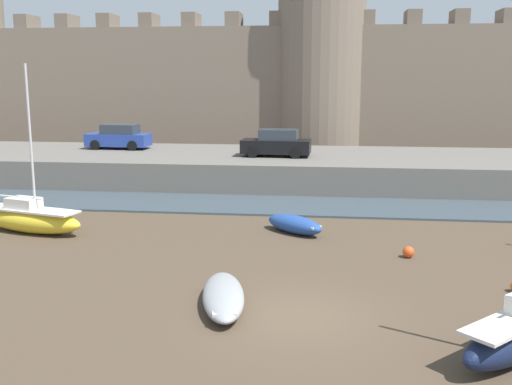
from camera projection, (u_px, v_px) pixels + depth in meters
The scene contains 10 objects.
ground_plane at pixel (299, 317), 16.26m from camera, with size 160.00×160.00×0.00m, color #4C3D2D.
water_channel at pixel (313, 206), 29.83m from camera, with size 80.00×4.50×0.10m, color #3D4C56.
quay_road at pixel (316, 168), 36.74m from camera, with size 71.79×10.00×1.70m, color #666059.
castle at pixel (321, 72), 47.05m from camera, with size 67.36×7.58×18.68m.
sailboat_near_channel_right at pixel (31, 218), 24.92m from camera, with size 5.05×2.51×6.93m.
rowboat_foreground_left at pixel (223, 295), 16.99m from camera, with size 1.91×3.98×0.57m.
rowboat_midflat_right at pixel (294, 224), 24.87m from camera, with size 2.84×2.59×0.74m.
mooring_buoy_off_centre at pixel (408, 252), 21.52m from camera, with size 0.42×0.42×0.42m, color #E04C1E.
car_quay_west at pixel (277, 143), 35.71m from camera, with size 4.17×2.02×1.62m.
car_quay_east at pixel (119, 137), 39.46m from camera, with size 4.17×2.02×1.62m.
Camera 1 is at (0.66, -15.35, 6.43)m, focal length 42.00 mm.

